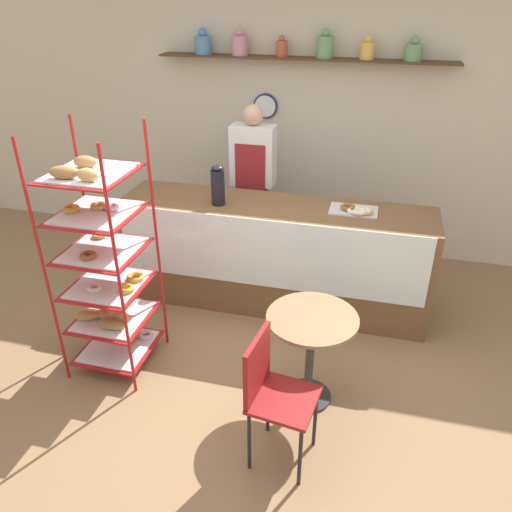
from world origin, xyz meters
name	(u,v)px	position (x,y,z in m)	size (l,w,h in m)	color
ground_plane	(245,370)	(0.00, 0.00, 0.00)	(14.00, 14.00, 0.00)	olive
back_wall	(302,125)	(0.00, 2.34, 1.37)	(10.00, 0.30, 2.70)	beige
display_counter	(274,255)	(0.00, 1.02, 0.50)	(2.77, 0.64, 0.99)	brown
pastry_rack	(105,267)	(-1.01, -0.12, 0.86)	(0.59, 0.62, 1.88)	#A51919
person_worker	(253,184)	(-0.35, 1.62, 0.93)	(0.42, 0.23, 1.71)	#282833
cafe_table	(311,339)	(0.52, -0.16, 0.53)	(0.63, 0.63, 0.72)	#262628
cafe_chair	(271,387)	(0.37, -0.70, 0.56)	(0.43, 0.43, 0.90)	black
coffee_carafe	(218,186)	(-0.48, 0.93, 1.16)	(0.12, 0.12, 0.35)	black
donut_tray_counter	(357,210)	(0.70, 1.04, 1.01)	(0.40, 0.27, 0.05)	silver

